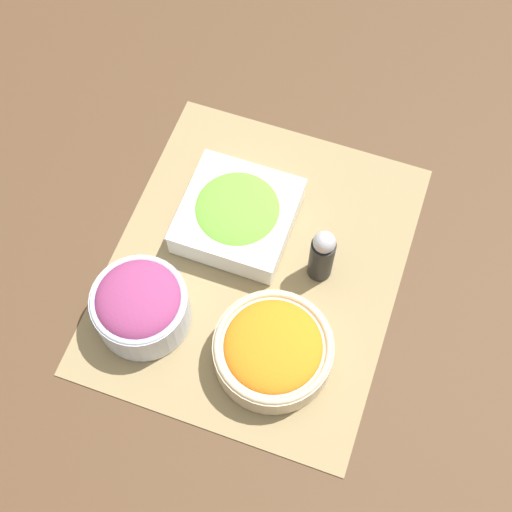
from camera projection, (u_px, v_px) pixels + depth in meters
ground_plane at (256, 267)px, 0.97m from camera, size 3.00×3.00×0.00m
placemat at (256, 266)px, 0.97m from camera, size 0.46×0.38×0.00m
carrot_bowl at (273, 349)px, 0.89m from camera, size 0.15×0.15×0.06m
lettuce_bowl at (238, 215)px, 0.97m from camera, size 0.15×0.15×0.05m
onion_bowl at (140, 305)px, 0.90m from camera, size 0.12×0.12×0.08m
pepper_shaker at (322, 255)px, 0.92m from camera, size 0.03×0.03×0.10m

